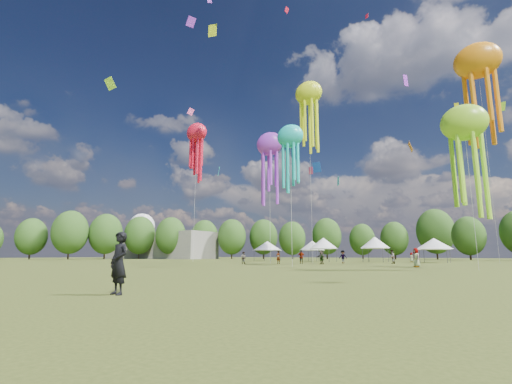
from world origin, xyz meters
The scene contains 10 objects.
ground centered at (0.00, 0.00, 0.00)m, with size 300.00×300.00×0.00m, color #384416.
observer_main centered at (9.44, -0.89, 0.96)m, with size 0.70×0.46×1.92m, color black.
spectator_near centered at (-9.14, 31.41, 0.80)m, with size 0.77×0.60×1.59m, color gray.
spectators_far centered at (2.26, 40.75, 0.91)m, with size 19.45×28.53×1.90m.
festival_tents centered at (-5.49, 54.54, 3.06)m, with size 36.56×10.07×4.24m.
show_kites centered at (4.47, 42.39, 21.50)m, with size 49.32×29.15×31.58m.
small_kites centered at (1.50, 43.85, 29.79)m, with size 72.02×58.98×44.20m.
treeline centered at (-3.87, 62.51, 6.54)m, with size 201.57×95.24×13.43m.
hangar centered at (-72.00, 72.00, 4.00)m, with size 40.00×12.00×8.00m, color gray.
radome centered at (-88.00, 78.00, 9.99)m, with size 9.00×9.00×16.00m.
Camera 1 is at (19.30, -7.99, 1.20)m, focal length 25.49 mm.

